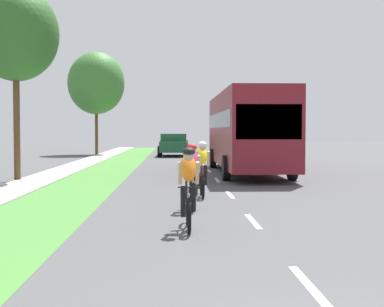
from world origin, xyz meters
The scene contains 12 objects.
ground_plane centered at (0.00, 20.00, 0.00)m, with size 120.00×120.00×0.00m, color #4C4C4F.
grass_verge centered at (-4.72, 20.00, 0.00)m, with size 2.44×70.00×0.01m, color #478438.
sidewalk_concrete centered at (-6.73, 20.00, 0.00)m, with size 1.57×70.00×0.10m, color #B2ADA3.
lane_markings_center centered at (0.00, 24.00, 0.00)m, with size 0.12×53.13×0.01m.
cyclist_lead centered at (-1.37, 6.79, 0.81)m, with size 0.42×1.72×1.58m.
cyclist_trailing centered at (-1.22, 9.43, 0.81)m, with size 0.42×1.72×1.58m.
cyclist_distant centered at (-0.84, 11.84, 0.81)m, with size 0.42×1.72×1.58m.
bus_maroon centered at (1.58, 20.57, 1.98)m, with size 2.78×11.60×3.48m.
pickup_dark_green centered at (-1.67, 36.13, 0.83)m, with size 2.22×5.10×1.64m.
sedan_red centered at (-1.28, 46.28, 0.77)m, with size 1.98×4.30×1.52m.
street_tree_near centered at (-7.48, 16.91, 5.43)m, with size 3.17×3.17×7.20m.
street_tree_far centered at (-7.65, 39.01, 5.53)m, with size 4.38×4.38×7.95m.
Camera 1 is at (-1.65, -3.50, 1.90)m, focal length 50.87 mm.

